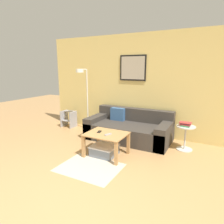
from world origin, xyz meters
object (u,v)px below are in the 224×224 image
(storage_bin, at_px, (104,150))
(floor_lamp, at_px, (83,87))
(book_stack, at_px, (186,124))
(couch, at_px, (129,129))
(step_stool, at_px, (69,118))
(remote_control, at_px, (108,134))
(side_table, at_px, (185,136))
(coffee_table, at_px, (106,138))
(cell_phone, at_px, (99,132))

(storage_bin, distance_m, floor_lamp, 1.97)
(storage_bin, bearing_deg, book_stack, 36.90)
(couch, xyz_separation_m, step_stool, (-1.99, 0.14, -0.00))
(book_stack, distance_m, step_stool, 3.31)
(floor_lamp, height_order, remote_control, floor_lamp)
(side_table, relative_size, remote_control, 3.48)
(coffee_table, distance_m, book_stack, 1.68)
(coffee_table, bearing_deg, cell_phone, 173.83)
(book_stack, xyz_separation_m, cell_phone, (-1.50, -1.00, -0.10))
(floor_lamp, xyz_separation_m, remote_control, (1.35, -1.11, -0.74))
(coffee_table, xyz_separation_m, cell_phone, (-0.17, 0.02, 0.10))
(storage_bin, distance_m, remote_control, 0.39)
(remote_control, bearing_deg, step_stool, 171.37)
(couch, height_order, floor_lamp, floor_lamp)
(book_stack, distance_m, remote_control, 1.66)
(side_table, height_order, cell_phone, side_table)
(coffee_table, bearing_deg, couch, 88.81)
(couch, xyz_separation_m, cell_phone, (-0.19, -1.06, 0.21))
(couch, distance_m, side_table, 1.32)
(book_stack, height_order, remote_control, book_stack)
(couch, relative_size, step_stool, 4.24)
(storage_bin, relative_size, cell_phone, 3.51)
(side_table, bearing_deg, step_stool, 176.78)
(step_stool, bearing_deg, floor_lamp, -14.40)
(book_stack, bearing_deg, coffee_table, -142.46)
(remote_control, height_order, step_stool, remote_control)
(remote_control, bearing_deg, side_table, 64.45)
(storage_bin, xyz_separation_m, side_table, (1.38, 1.04, 0.21))
(couch, distance_m, floor_lamp, 1.62)
(remote_control, distance_m, cell_phone, 0.26)
(couch, bearing_deg, step_stool, 176.07)
(coffee_table, xyz_separation_m, book_stack, (1.32, 1.02, 0.20))
(floor_lamp, bearing_deg, couch, 1.75)
(storage_bin, relative_size, floor_lamp, 0.29)
(floor_lamp, bearing_deg, side_table, -0.21)
(book_stack, relative_size, cell_phone, 1.71)
(couch, height_order, coffee_table, couch)
(book_stack, height_order, cell_phone, book_stack)
(coffee_table, bearing_deg, storage_bin, -169.06)
(coffee_table, distance_m, cell_phone, 0.20)
(couch, distance_m, cell_phone, 1.10)
(storage_bin, bearing_deg, coffee_table, 10.94)
(coffee_table, bearing_deg, remote_control, -40.91)
(coffee_table, xyz_separation_m, step_stool, (-1.97, 1.22, -0.12))
(storage_bin, relative_size, side_table, 0.94)
(book_stack, relative_size, step_stool, 0.51)
(step_stool, bearing_deg, storage_bin, -32.55)
(coffee_table, height_order, storage_bin, coffee_table)
(side_table, bearing_deg, couch, 177.85)
(coffee_table, height_order, floor_lamp, floor_lamp)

